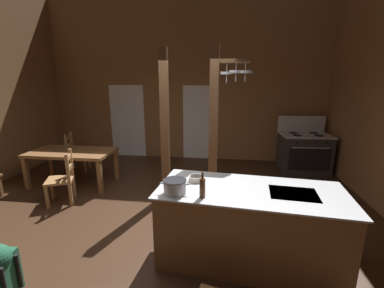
{
  "coord_description": "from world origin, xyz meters",
  "views": [
    {
      "loc": [
        1.12,
        -3.41,
        2.17
      ],
      "look_at": [
        0.59,
        0.62,
        1.16
      ],
      "focal_mm": 23.85,
      "sensor_mm": 36.0,
      "label": 1
    }
  ],
  "objects": [
    {
      "name": "ladderback_chair_near_window",
      "position": [
        -2.48,
        2.18,
        0.45
      ],
      "size": [
        0.54,
        0.54,
        0.95
      ],
      "color": "#9E7044",
      "rests_on": "ground_plane"
    },
    {
      "name": "support_post_with_pot_rack",
      "position": [
        0.97,
        0.81,
        1.5
      ],
      "size": [
        0.67,
        0.24,
        2.72
      ],
      "color": "brown",
      "rests_on": "ground_plane"
    },
    {
      "name": "stockpot_on_counter",
      "position": [
        0.59,
        -0.81,
        1.02
      ],
      "size": [
        0.33,
        0.26,
        0.16
      ],
      "color": "#B7BABF",
      "rests_on": "kitchen_island"
    },
    {
      "name": "ladderback_chair_by_post",
      "position": [
        -1.75,
        0.56,
        0.45
      ],
      "size": [
        0.58,
        0.58,
        0.95
      ],
      "color": "#9E7044",
      "rests_on": "ground_plane"
    },
    {
      "name": "glazed_door_back_left",
      "position": [
        -1.68,
        3.61,
        1.02
      ],
      "size": [
        1.0,
        0.01,
        2.05
      ],
      "primitive_type": "cube",
      "color": "white",
      "rests_on": "ground_plane"
    },
    {
      "name": "ground_plane",
      "position": [
        0.0,
        0.0,
        -0.05
      ],
      "size": [
        8.27,
        8.02,
        0.1
      ],
      "primitive_type": "cube",
      "color": "#382316"
    },
    {
      "name": "stove_range",
      "position": [
        3.03,
        2.83,
        0.48
      ],
      "size": [
        1.19,
        0.88,
        1.32
      ],
      "color": "#2B2B2B",
      "rests_on": "ground_plane"
    },
    {
      "name": "dining_table",
      "position": [
        -2.05,
        1.36,
        0.65
      ],
      "size": [
        1.7,
        0.9,
        0.74
      ],
      "color": "brown",
      "rests_on": "ground_plane"
    },
    {
      "name": "mixing_bowl_on_counter",
      "position": [
        0.78,
        -0.41,
        0.97
      ],
      "size": [
        0.19,
        0.19,
        0.07
      ],
      "color": "#B2A893",
      "rests_on": "kitchen_island"
    },
    {
      "name": "glazed_panel_back_right",
      "position": [
        0.37,
        3.61,
        1.02
      ],
      "size": [
        0.84,
        0.01,
        2.05
      ],
      "primitive_type": "cube",
      "color": "white",
      "rests_on": "ground_plane"
    },
    {
      "name": "wall_back",
      "position": [
        0.0,
        3.68,
        2.19
      ],
      "size": [
        8.27,
        0.14,
        4.37
      ],
      "primitive_type": "cube",
      "color": "brown",
      "rests_on": "ground_plane"
    },
    {
      "name": "kitchen_island",
      "position": [
        1.44,
        -0.59,
        0.47
      ],
      "size": [
        2.24,
        1.15,
        0.94
      ],
      "color": "brown",
      "rests_on": "ground_plane"
    },
    {
      "name": "support_post_center",
      "position": [
        0.04,
        1.03,
        1.36
      ],
      "size": [
        0.14,
        0.14,
        2.72
      ],
      "color": "brown",
      "rests_on": "ground_plane"
    },
    {
      "name": "bottle_tall_on_counter",
      "position": [
        0.9,
        -0.87,
        1.05
      ],
      "size": [
        0.06,
        0.06,
        0.29
      ],
      "color": "#56331E",
      "rests_on": "kitchen_island"
    }
  ]
}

